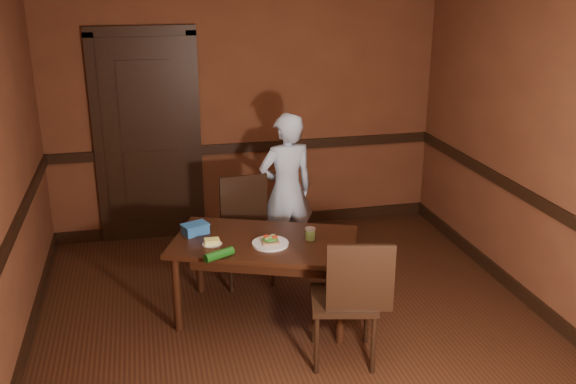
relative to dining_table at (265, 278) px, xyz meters
name	(u,v)px	position (x,y,z in m)	size (l,w,h in m)	color
floor	(298,336)	(0.18, -0.37, -0.33)	(4.00, 4.50, 0.01)	black
wall_back	(246,104)	(0.18, 1.88, 1.02)	(4.00, 0.02, 2.70)	#562B1A
wall_front	(446,340)	(0.18, -2.62, 1.02)	(4.00, 0.02, 2.70)	#562B1A
wall_right	(554,150)	(2.18, -0.37, 1.02)	(0.02, 4.50, 2.70)	#562B1A
dado_back	(247,147)	(0.18, 1.86, 0.57)	(4.00, 0.03, 0.10)	black
dado_left	(4,254)	(-1.80, -0.37, 0.57)	(0.03, 4.50, 0.10)	black
dado_right	(544,206)	(2.17, -0.37, 0.57)	(0.03, 4.50, 0.10)	black
baseboard_back	(249,222)	(0.18, 1.86, -0.27)	(4.00, 0.03, 0.12)	black
baseboard_left	(21,364)	(-1.80, -0.37, -0.27)	(0.03, 4.50, 0.12)	black
baseboard_right	(531,301)	(2.17, -0.37, -0.27)	(0.03, 4.50, 0.12)	black
door	(148,135)	(-0.82, 1.84, 0.76)	(1.05, 0.07, 2.20)	black
dining_table	(265,278)	(0.00, 0.00, 0.00)	(1.41, 0.79, 0.66)	black
chair_far	(246,232)	(-0.04, 0.65, 0.13)	(0.43, 0.43, 0.93)	black
chair_near	(344,297)	(0.42, -0.70, 0.15)	(0.45, 0.45, 0.96)	black
person	(286,190)	(0.39, 0.92, 0.40)	(0.53, 0.35, 1.45)	#B0C8E9
sandwich_plate	(270,242)	(0.03, -0.10, 0.35)	(0.28, 0.28, 0.07)	silver
sauce_jar	(310,234)	(0.35, -0.07, 0.38)	(0.08, 0.08, 0.10)	#678D45
cheese_saucer	(212,242)	(-0.41, 0.00, 0.35)	(0.15, 0.15, 0.05)	silver
food_tub	(195,229)	(-0.51, 0.24, 0.37)	(0.24, 0.20, 0.08)	blue
wrapped_veg	(219,255)	(-0.39, -0.26, 0.36)	(0.07, 0.07, 0.23)	#145113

